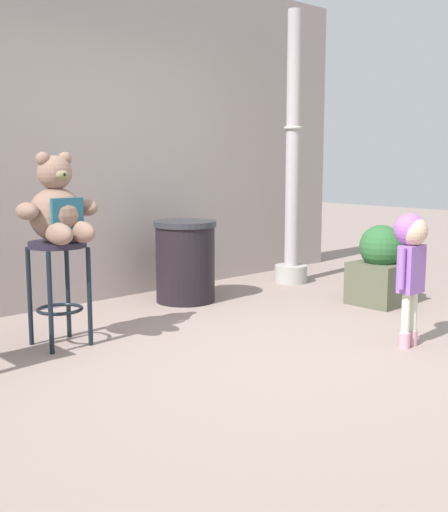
% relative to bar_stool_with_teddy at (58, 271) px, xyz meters
% --- Properties ---
extents(ground_plane, '(24.00, 24.00, 0.00)m').
position_rel_bar_stool_with_teddy_xyz_m(ground_plane, '(0.82, -1.12, -0.52)').
color(ground_plane, gray).
extents(building_wall, '(6.63, 0.30, 3.01)m').
position_rel_bar_stool_with_teddy_xyz_m(building_wall, '(0.82, 1.18, 0.99)').
color(building_wall, gray).
rests_on(building_wall, ground_plane).
extents(bar_stool_with_teddy, '(0.39, 0.39, 0.72)m').
position_rel_bar_stool_with_teddy_xyz_m(bar_stool_with_teddy, '(0.00, 0.00, 0.00)').
color(bar_stool_with_teddy, '#211C2C').
rests_on(bar_stool_with_teddy, ground_plane).
extents(teddy_bear, '(0.57, 0.51, 0.60)m').
position_rel_bar_stool_with_teddy_xyz_m(teddy_bear, '(0.00, -0.03, 0.43)').
color(teddy_bear, '#856655').
rests_on(teddy_bear, bar_stool_with_teddy).
extents(child_walking, '(0.29, 0.23, 0.91)m').
position_rel_bar_stool_with_teddy_xyz_m(child_walking, '(1.73, -1.65, 0.15)').
color(child_walking, '#D092A7').
rests_on(child_walking, ground_plane).
extents(trash_bin, '(0.56, 0.56, 0.73)m').
position_rel_bar_stool_with_teddy_xyz_m(trash_bin, '(1.51, 0.48, -0.15)').
color(trash_bin, black).
rests_on(trash_bin, ground_plane).
extents(lamppost, '(0.34, 0.34, 2.72)m').
position_rel_bar_stool_with_teddy_xyz_m(lamppost, '(2.88, 0.42, 0.55)').
color(lamppost, '#A6A49D').
rests_on(lamppost, ground_plane).
extents(planter_with_shrub, '(0.45, 0.45, 0.70)m').
position_rel_bar_stool_with_teddy_xyz_m(planter_with_shrub, '(2.69, -0.78, -0.19)').
color(planter_with_shrub, '#545742').
rests_on(planter_with_shrub, ground_plane).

